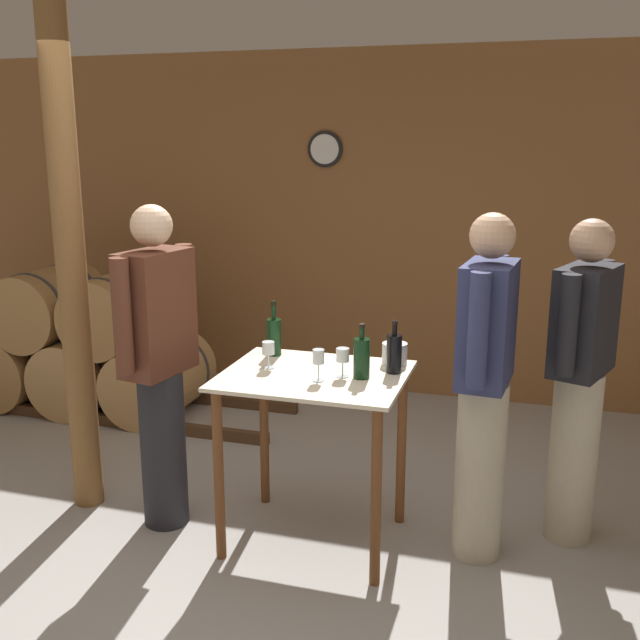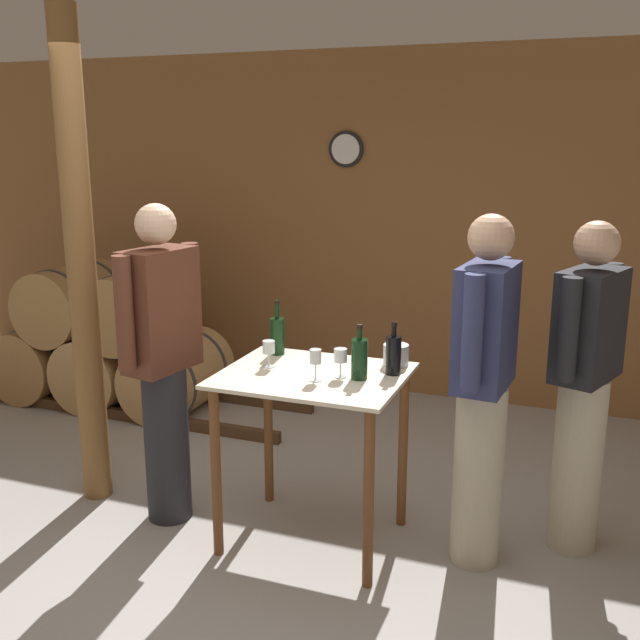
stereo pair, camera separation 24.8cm
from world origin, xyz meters
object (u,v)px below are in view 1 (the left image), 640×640
at_px(wine_bottle_left, 362,357).
at_px(wine_glass_near_left, 268,349).
at_px(wooden_post, 71,270).
at_px(wine_bottle_center, 394,353).
at_px(wine_glass_near_center, 318,358).
at_px(wine_glass_near_right, 343,356).
at_px(person_host, 484,382).
at_px(wine_bottle_far_left, 274,335).
at_px(person_visitor_bearded, 159,361).
at_px(person_visitor_with_scarf, 580,377).
at_px(ice_bucket, 395,354).

relative_size(wine_bottle_left, wine_glass_near_left, 1.96).
xyz_separation_m(wooden_post, wine_bottle_center, (1.73, 0.12, -0.34)).
distance_m(wooden_post, wine_bottle_left, 1.63).
distance_m(wine_glass_near_center, wine_glass_near_right, 0.13).
height_order(wine_bottle_left, person_host, person_host).
distance_m(wine_bottle_far_left, person_visitor_bearded, 0.62).
xyz_separation_m(wine_bottle_center, wine_glass_near_right, (-0.23, -0.14, 0.00)).
relative_size(wine_bottle_far_left, person_visitor_bearded, 0.17).
distance_m(wooden_post, person_visitor_with_scarf, 2.69).
distance_m(wine_bottle_left, person_visitor_bearded, 1.07).
distance_m(wine_bottle_far_left, wine_bottle_center, 0.69).
relative_size(ice_bucket, person_visitor_bearded, 0.08).
height_order(wooden_post, wine_bottle_center, wooden_post).
height_order(wine_glass_near_left, wine_glass_near_center, wine_glass_near_center).
height_order(wooden_post, person_visitor_with_scarf, wooden_post).
bearing_deg(wooden_post, person_visitor_with_scarf, 8.40).
bearing_deg(wooden_post, wine_bottle_far_left, 12.74).
bearing_deg(person_host, wine_glass_near_center, -165.63).
height_order(wooden_post, ice_bucket, wooden_post).
bearing_deg(wine_glass_near_left, person_visitor_with_scarf, 14.00).
xyz_separation_m(ice_bucket, person_host, (0.47, -0.18, -0.05)).
relative_size(wooden_post, person_visitor_bearded, 1.57).
bearing_deg(wine_bottle_center, wooden_post, -176.00).
distance_m(wine_glass_near_right, person_host, 0.69).
bearing_deg(wine_glass_near_left, person_visitor_bearded, -171.69).
height_order(wine_glass_near_left, person_visitor_bearded, person_visitor_bearded).
xyz_separation_m(wine_bottle_left, wine_bottle_center, (0.13, 0.13, -0.00)).
bearing_deg(wine_glass_near_right, wine_bottle_far_left, 150.18).
bearing_deg(ice_bucket, person_visitor_bearded, -163.82).
bearing_deg(wine_bottle_center, wine_bottle_far_left, 170.12).
distance_m(wine_glass_near_right, person_visitor_bearded, 0.98).
distance_m(wooden_post, person_visitor_bearded, 0.70).
height_order(wine_glass_near_right, person_visitor_bearded, person_visitor_bearded).
height_order(wine_glass_near_right, person_visitor_with_scarf, person_visitor_with_scarf).
bearing_deg(wine_bottle_far_left, wine_bottle_center, -9.88).
relative_size(wine_glass_near_left, wine_glass_near_center, 0.88).
bearing_deg(wine_glass_near_right, wooden_post, 179.27).
distance_m(wine_bottle_far_left, wine_bottle_left, 0.60).
relative_size(wooden_post, wine_glass_near_left, 19.58).
xyz_separation_m(wine_bottle_far_left, wine_glass_near_right, (0.45, -0.26, -0.00)).
bearing_deg(wine_glass_near_right, wine_bottle_left, 6.38).
bearing_deg(wine_bottle_far_left, person_visitor_with_scarf, 5.41).
distance_m(wine_bottle_left, wine_glass_near_left, 0.49).
height_order(wooden_post, person_visitor_bearded, wooden_post).
bearing_deg(person_visitor_bearded, wine_bottle_center, 9.25).
bearing_deg(person_visitor_bearded, wine_glass_near_left, 8.31).
height_order(wine_bottle_center, ice_bucket, wine_bottle_center).
relative_size(wine_glass_near_right, person_host, 0.08).
xyz_separation_m(wine_bottle_left, wine_glass_near_right, (-0.09, -0.01, 0.00)).
xyz_separation_m(wooden_post, wine_glass_near_center, (1.41, -0.11, -0.33)).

